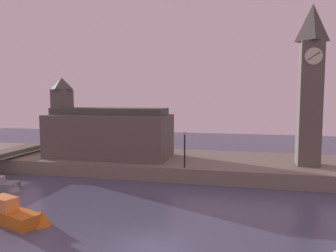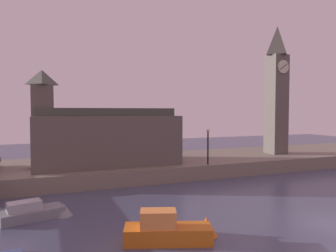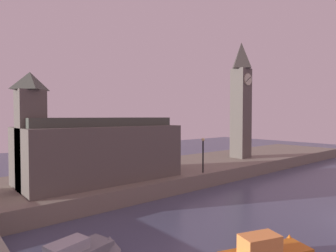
# 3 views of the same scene
# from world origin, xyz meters

# --- Properties ---
(ground_plane) EXTENTS (120.00, 120.00, 0.00)m
(ground_plane) POSITION_xyz_m (0.00, 0.00, 0.00)
(ground_plane) COLOR #474C66
(far_embankment) EXTENTS (70.00, 12.00, 1.50)m
(far_embankment) POSITION_xyz_m (0.00, 20.00, 0.75)
(far_embankment) COLOR slate
(far_embankment) RESTS_ON ground
(clock_tower) EXTENTS (2.44, 2.48, 16.63)m
(clock_tower) POSITION_xyz_m (11.70, 18.90, 10.12)
(clock_tower) COLOR #5B544C
(clock_tower) RESTS_ON far_embankment
(parliament_hall) EXTENTS (14.51, 6.58, 9.55)m
(parliament_hall) POSITION_xyz_m (-11.02, 18.66, 4.43)
(parliament_hall) COLOR #5B544C
(parliament_hall) RESTS_ON far_embankment
(streetlamp) EXTENTS (0.36, 0.36, 3.71)m
(streetlamp) POSITION_xyz_m (-0.75, 14.74, 3.83)
(streetlamp) COLOR black
(streetlamp) RESTS_ON far_embankment
(boat_cruiser_grey) EXTENTS (4.84, 2.45, 1.33)m
(boat_cruiser_grey) POSITION_xyz_m (-17.01, 8.02, 0.45)
(boat_cruiser_grey) COLOR gray
(boat_cruiser_grey) RESTS_ON ground
(boat_patrol_orange) EXTENTS (5.67, 2.99, 1.91)m
(boat_patrol_orange) POSITION_xyz_m (-10.11, 1.44, 0.61)
(boat_patrol_orange) COLOR orange
(boat_patrol_orange) RESTS_ON ground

